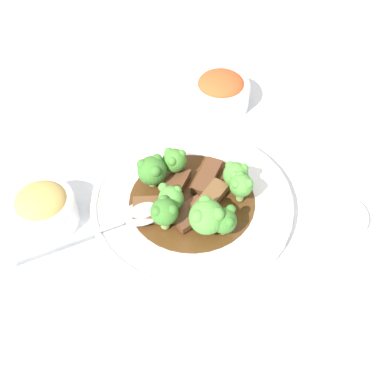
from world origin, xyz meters
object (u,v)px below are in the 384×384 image
object	(u,v)px
broccoli_floret_4	(236,174)
beef_strip_0	(151,210)
beef_strip_1	(174,187)
beef_strip_2	(210,199)
broccoli_floret_5	(152,170)
broccoli_floret_0	(241,185)
side_bowl_appetizer	(43,208)
serving_spoon	(129,218)
sauce_dish	(340,216)
side_bowl_kimchi	(221,91)
broccoli_floret_3	(164,212)
broccoli_floret_1	(169,196)
beef_strip_4	(207,176)
broccoli_floret_2	(226,219)
broccoli_floret_6	(207,216)
main_plate	(192,203)
broccoli_floret_7	(174,160)

from	to	relation	value
broccoli_floret_4	beef_strip_0	bearing A→B (deg)	-14.30
beef_strip_1	beef_strip_2	xyz separation A→B (m)	(-0.03, 0.05, 0.00)
beef_strip_1	broccoli_floret_5	world-z (taller)	broccoli_floret_5
broccoli_floret_0	beef_strip_0	bearing A→B (deg)	-25.34
beef_strip_0	side_bowl_appetizer	distance (m)	0.15
broccoli_floret_0	broccoli_floret_5	distance (m)	0.13
beef_strip_1	serving_spoon	distance (m)	0.08
broccoli_floret_5	sauce_dish	xyz separation A→B (m)	(-0.18, 0.20, -0.04)
serving_spoon	side_bowl_kimchi	world-z (taller)	side_bowl_kimchi
beef_strip_1	broccoli_floret_3	world-z (taller)	broccoli_floret_3
beef_strip_0	broccoli_floret_0	distance (m)	0.13
broccoli_floret_1	beef_strip_0	bearing A→B (deg)	-20.14
beef_strip_0	broccoli_floret_5	bearing A→B (deg)	-126.57
beef_strip_4	broccoli_floret_3	xyz separation A→B (m)	(0.10, 0.03, 0.03)
broccoli_floret_2	beef_strip_0	bearing A→B (deg)	-52.66
beef_strip_4	broccoli_floret_6	bearing A→B (deg)	51.78
side_bowl_appetizer	sauce_dish	world-z (taller)	side_bowl_appetizer
main_plate	broccoli_floret_3	size ratio (longest dim) A/B	5.80
broccoli_floret_4	broccoli_floret_3	bearing A→B (deg)	-0.40
broccoli_floret_2	side_bowl_appetizer	bearing A→B (deg)	-43.19
broccoli_floret_7	side_bowl_appetizer	xyz separation A→B (m)	(0.19, -0.05, -0.02)
broccoli_floret_4	serving_spoon	world-z (taller)	broccoli_floret_4
beef_strip_4	broccoli_floret_2	distance (m)	0.10
beef_strip_1	beef_strip_4	bearing A→B (deg)	166.10
broccoli_floret_2	broccoli_floret_4	xyz separation A→B (m)	(-0.06, -0.05, 0.00)
broccoli_floret_3	broccoli_floret_7	size ratio (longest dim) A/B	1.12
beef_strip_2	broccoli_floret_3	size ratio (longest dim) A/B	1.42
beef_strip_2	serving_spoon	size ratio (longest dim) A/B	0.31
broccoli_floret_3	sauce_dish	xyz separation A→B (m)	(-0.21, 0.12, -0.04)
side_bowl_appetizer	side_bowl_kimchi	bearing A→B (deg)	-171.97
broccoli_floret_6	sauce_dish	xyz separation A→B (m)	(-0.17, 0.09, -0.04)
broccoli_floret_2	broccoli_floret_3	size ratio (longest dim) A/B	0.81
beef_strip_1	broccoli_floret_7	world-z (taller)	broccoli_floret_7
broccoli_floret_0	side_bowl_appetizer	size ratio (longest dim) A/B	0.50
serving_spoon	broccoli_floret_1	bearing A→B (deg)	165.58
broccoli_floret_2	beef_strip_1	bearing A→B (deg)	-81.66
beef_strip_2	broccoli_floret_5	distance (m)	0.09
main_plate	beef_strip_0	world-z (taller)	beef_strip_0
beef_strip_4	serving_spoon	world-z (taller)	serving_spoon
broccoli_floret_7	side_bowl_kimchi	xyz separation A→B (m)	(-0.16, -0.10, -0.02)
beef_strip_4	sauce_dish	distance (m)	0.20
broccoli_floret_2	side_bowl_appetizer	distance (m)	0.25
broccoli_floret_6	broccoli_floret_7	size ratio (longest dim) A/B	1.16
beef_strip_2	broccoli_floret_2	bearing A→B (deg)	75.94
beef_strip_1	side_bowl_kimchi	world-z (taller)	side_bowl_kimchi
beef_strip_0	beef_strip_4	xyz separation A→B (m)	(-0.10, -0.00, -0.00)
broccoli_floret_7	broccoli_floret_2	bearing A→B (deg)	87.86
beef_strip_0	broccoli_floret_0	size ratio (longest dim) A/B	1.41
beef_strip_2	side_bowl_appetizer	bearing A→B (deg)	-31.69
broccoli_floret_7	side_bowl_appetizer	size ratio (longest dim) A/B	0.50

